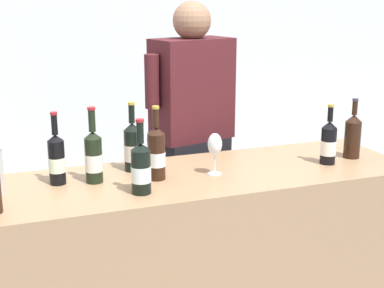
# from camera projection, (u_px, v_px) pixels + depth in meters

# --- Properties ---
(wall_back) EXTENTS (8.00, 0.10, 2.80)m
(wall_back) POSITION_uv_depth(u_px,v_px,m) (84.00, 33.00, 4.83)
(wall_back) COLOR silver
(wall_back) RESTS_ON ground_plane
(counter) EXTENTS (2.23, 0.64, 0.92)m
(counter) POSITION_uv_depth(u_px,v_px,m) (183.00, 265.00, 2.72)
(counter) COLOR #9E7A56
(counter) RESTS_ON ground_plane
(wine_bottle_1) EXTENTS (0.08, 0.08, 0.35)m
(wine_bottle_1) POSITION_uv_depth(u_px,v_px,m) (94.00, 156.00, 2.49)
(wine_bottle_1) COLOR black
(wine_bottle_1) RESTS_ON counter
(wine_bottle_2) EXTENTS (0.08, 0.08, 0.34)m
(wine_bottle_2) POSITION_uv_depth(u_px,v_px,m) (156.00, 153.00, 2.53)
(wine_bottle_2) COLOR black
(wine_bottle_2) RESTS_ON counter
(wine_bottle_3) EXTENTS (0.07, 0.07, 0.33)m
(wine_bottle_3) POSITION_uv_depth(u_px,v_px,m) (57.00, 159.00, 2.46)
(wine_bottle_3) COLOR black
(wine_bottle_3) RESTS_ON counter
(wine_bottle_4) EXTENTS (0.08, 0.08, 0.31)m
(wine_bottle_4) POSITION_uv_depth(u_px,v_px,m) (353.00, 135.00, 2.86)
(wine_bottle_4) COLOR black
(wine_bottle_4) RESTS_ON counter
(wine_bottle_5) EXTENTS (0.08, 0.08, 0.33)m
(wine_bottle_5) POSITION_uv_depth(u_px,v_px,m) (133.00, 147.00, 2.65)
(wine_bottle_5) COLOR black
(wine_bottle_5) RESTS_ON counter
(wine_bottle_6) EXTENTS (0.08, 0.08, 0.30)m
(wine_bottle_6) POSITION_uv_depth(u_px,v_px,m) (328.00, 143.00, 2.76)
(wine_bottle_6) COLOR black
(wine_bottle_6) RESTS_ON counter
(wine_bottle_7) EXTENTS (0.09, 0.09, 0.32)m
(wine_bottle_7) POSITION_uv_depth(u_px,v_px,m) (141.00, 168.00, 2.35)
(wine_bottle_7) COLOR black
(wine_bottle_7) RESTS_ON counter
(wine_glass) EXTENTS (0.07, 0.07, 0.20)m
(wine_glass) POSITION_uv_depth(u_px,v_px,m) (215.00, 146.00, 2.59)
(wine_glass) COLOR silver
(wine_glass) RESTS_ON counter
(person_server) EXTENTS (0.58, 0.34, 1.70)m
(person_server) POSITION_uv_depth(u_px,v_px,m) (192.00, 155.00, 3.24)
(person_server) COLOR black
(person_server) RESTS_ON ground_plane
(potted_shrub) EXTENTS (0.53, 0.53, 1.13)m
(potted_shrub) POSITION_uv_depth(u_px,v_px,m) (183.00, 139.00, 4.02)
(potted_shrub) COLOR brown
(potted_shrub) RESTS_ON ground_plane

